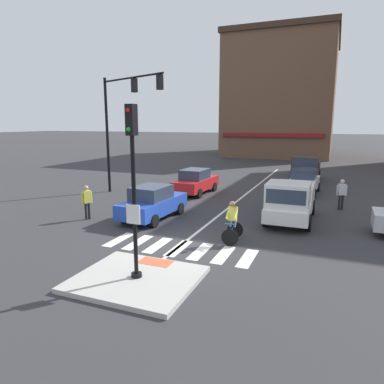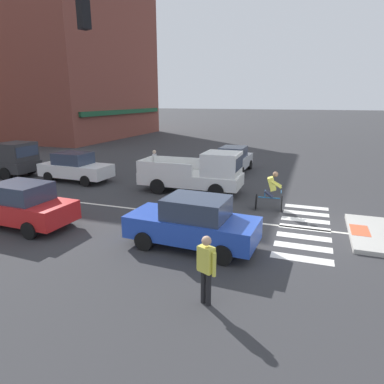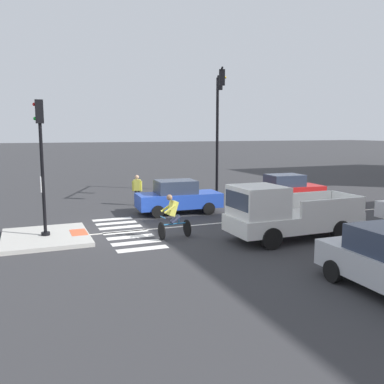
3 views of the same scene
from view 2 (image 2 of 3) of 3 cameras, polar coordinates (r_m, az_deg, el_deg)
ground_plane at (r=13.20m, az=16.20°, el=-5.54°), size 300.00×300.00×0.00m
tactile_pad_front at (r=13.26m, az=26.20°, el=-5.74°), size 1.10×0.60×0.01m
crosswalk_stripe_a at (r=10.76m, az=17.82°, el=-10.53°), size 0.44×1.80×0.01m
crosswalk_stripe_b at (r=11.56m, az=17.99°, el=-8.70°), size 0.44×1.80×0.01m
crosswalk_stripe_c at (r=12.37m, az=18.13°, el=-7.11°), size 0.44×1.80×0.01m
crosswalk_stripe_d at (r=13.19m, az=18.26°, el=-5.71°), size 0.44×1.80×0.01m
crosswalk_stripe_e at (r=14.01m, az=18.37°, el=-4.48°), size 0.44×1.80×0.01m
crosswalk_stripe_f at (r=14.85m, az=18.47°, el=-3.39°), size 0.44×1.80×0.01m
crosswalk_stripe_g at (r=15.68m, az=18.55°, el=-2.41°), size 0.44×1.80×0.01m
lane_centre_line at (r=16.80m, az=-20.14°, el=-1.40°), size 0.14×28.00×0.01m
building_corner_right at (r=48.15m, az=-22.17°, el=20.32°), size 19.69×19.75×19.32m
car_white_eastbound_far at (r=20.54m, az=-18.89°, el=3.94°), size 1.98×4.17×1.64m
car_blue_westbound_near at (r=10.73m, az=0.20°, el=-5.13°), size 2.01×4.19×1.64m
car_red_westbound_far at (r=13.97m, az=-26.70°, el=-1.95°), size 2.00×4.18×1.64m
car_silver_cross_right at (r=22.07m, az=6.93°, el=5.39°), size 4.14×1.92×1.64m
pickup_truck_charcoal_eastbound_distant at (r=23.73m, az=-28.96°, el=4.69°), size 2.11×5.13×2.08m
pickup_truck_white_eastbound_mid at (r=16.99m, az=1.27°, el=3.12°), size 2.09×5.11×2.08m
cyclist at (r=14.59m, az=13.06°, el=0.25°), size 0.74×1.14×1.68m
pedestrian_at_curb_left at (r=7.78m, az=2.38°, el=-12.05°), size 0.35×0.51×1.67m
pedestrian_waiting_far_side at (r=20.36m, az=-6.26°, el=5.07°), size 0.53×0.32×1.67m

